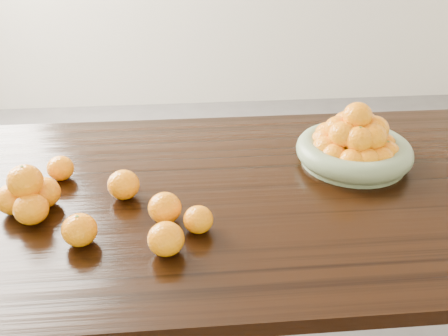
{
  "coord_description": "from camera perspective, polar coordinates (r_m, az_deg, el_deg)",
  "views": [
    {
      "loc": [
        -0.11,
        -1.19,
        1.5
      ],
      "look_at": [
        -0.01,
        -0.02,
        0.83
      ],
      "focal_mm": 40.0,
      "sensor_mm": 36.0,
      "label": 1
    }
  ],
  "objects": [
    {
      "name": "fruit_bowl",
      "position": [
        1.57,
        14.63,
        2.57
      ],
      "size": [
        0.35,
        0.35,
        0.19
      ],
      "rotation": [
        0.0,
        0.0,
        0.4
      ],
      "color": "gray",
      "rests_on": "dining_table"
    },
    {
      "name": "loose_orange_0",
      "position": [
        1.23,
        -16.19,
        -6.82
      ],
      "size": [
        0.08,
        0.08,
        0.08
      ],
      "primitive_type": "ellipsoid",
      "color": "orange",
      "rests_on": "dining_table"
    },
    {
      "name": "loose_orange_5",
      "position": [
        1.38,
        -11.41,
        -1.89
      ],
      "size": [
        0.09,
        0.09,
        0.08
      ],
      "primitive_type": "ellipsoid",
      "color": "orange",
      "rests_on": "dining_table"
    },
    {
      "name": "orange_pyramid",
      "position": [
        1.37,
        -21.47,
        -2.88
      ],
      "size": [
        0.16,
        0.16,
        0.14
      ],
      "rotation": [
        0.0,
        0.0,
        0.33
      ],
      "color": "orange",
      "rests_on": "dining_table"
    },
    {
      "name": "loose_orange_1",
      "position": [
        1.16,
        -6.65,
        -8.06
      ],
      "size": [
        0.09,
        0.09,
        0.08
      ],
      "primitive_type": "ellipsoid",
      "color": "orange",
      "rests_on": "dining_table"
    },
    {
      "name": "loose_orange_3",
      "position": [
        1.51,
        -18.19,
        -0.02
      ],
      "size": [
        0.08,
        0.08,
        0.07
      ],
      "primitive_type": "ellipsoid",
      "color": "orange",
      "rests_on": "dining_table"
    },
    {
      "name": "dining_table",
      "position": [
        1.46,
        0.13,
        -5.41
      ],
      "size": [
        2.0,
        1.0,
        0.75
      ],
      "color": "black",
      "rests_on": "ground"
    },
    {
      "name": "loose_orange_4",
      "position": [
        1.27,
        -6.79,
        -4.54
      ],
      "size": [
        0.08,
        0.08,
        0.08
      ],
      "primitive_type": "ellipsoid",
      "color": "orange",
      "rests_on": "dining_table"
    },
    {
      "name": "loose_orange_2",
      "position": [
        1.23,
        -2.96,
        -5.91
      ],
      "size": [
        0.07,
        0.07,
        0.07
      ],
      "primitive_type": "ellipsoid",
      "color": "orange",
      "rests_on": "dining_table"
    }
  ]
}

